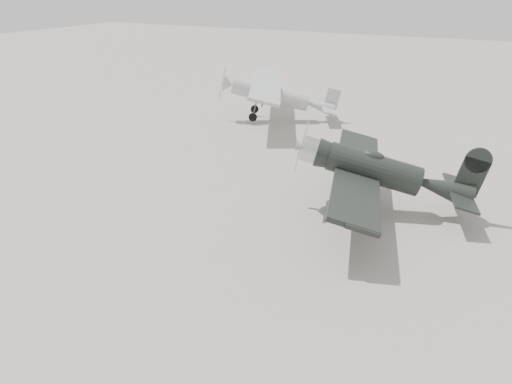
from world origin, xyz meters
TOP-DOWN VIEW (x-y plane):
  - ground at (0.00, 0.00)m, footprint 160.00×160.00m
  - lowwing_monoplane at (4.23, 4.84)m, footprint 8.13×11.20m
  - highwing_monoplane at (-6.63, 16.83)m, footprint 8.93×11.67m

SIDE VIEW (x-z plane):
  - ground at x=0.00m, z-range 0.00..0.00m
  - lowwing_monoplane at x=4.23m, z-range 0.10..3.72m
  - highwing_monoplane at x=-6.63m, z-range 0.43..3.83m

